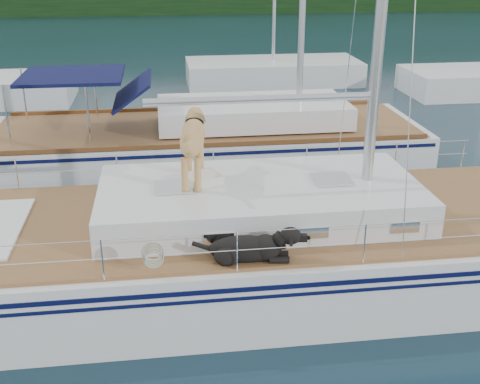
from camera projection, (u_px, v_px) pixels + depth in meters
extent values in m
plane|color=black|center=(213.00, 284.00, 10.34)|extent=(120.00, 120.00, 0.00)
cube|color=#595147|center=(165.00, 5.00, 52.48)|extent=(92.00, 1.00, 1.20)
cube|color=silver|center=(212.00, 258.00, 10.15)|extent=(12.00, 3.80, 1.40)
cube|color=#94613B|center=(211.00, 219.00, 9.88)|extent=(11.52, 3.50, 0.06)
cube|color=silver|center=(260.00, 199.00, 9.86)|extent=(5.20, 2.50, 0.55)
cylinder|color=silver|center=(261.00, 99.00, 9.22)|extent=(3.60, 0.12, 0.12)
cylinder|color=silver|center=(222.00, 233.00, 8.05)|extent=(10.56, 0.01, 0.01)
cylinder|color=silver|center=(203.00, 151.00, 11.26)|extent=(10.56, 0.01, 0.01)
cube|color=#1A39A8|center=(135.00, 189.00, 10.97)|extent=(0.56, 0.39, 0.04)
cube|color=silver|center=(202.00, 179.00, 9.77)|extent=(0.69, 0.64, 0.14)
torus|color=beige|center=(153.00, 251.00, 8.00)|extent=(0.39, 0.13, 0.39)
cube|color=silver|center=(207.00, 151.00, 15.61)|extent=(11.00, 3.50, 1.30)
cube|color=#94613B|center=(206.00, 127.00, 15.36)|extent=(10.56, 3.29, 0.06)
cube|color=silver|center=(253.00, 112.00, 15.38)|extent=(4.80, 2.30, 0.55)
cube|color=#0D1139|center=(72.00, 76.00, 14.44)|extent=(2.40, 2.30, 0.08)
cube|color=silver|center=(273.00, 73.00, 25.35)|extent=(7.20, 3.00, 1.10)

